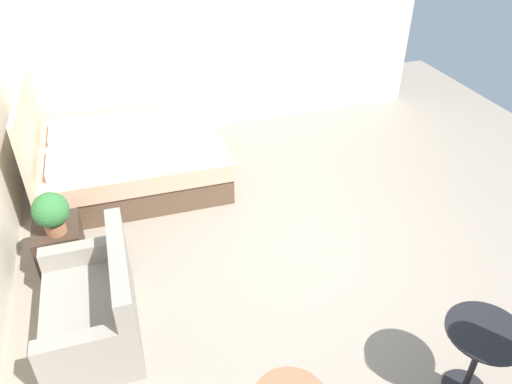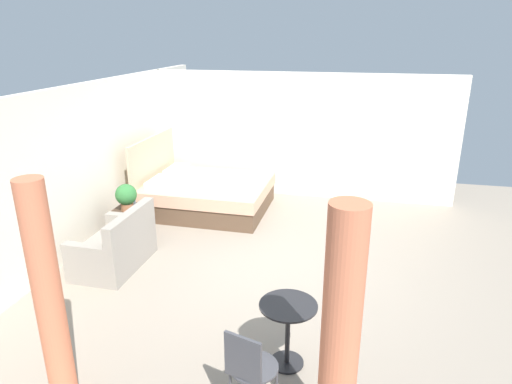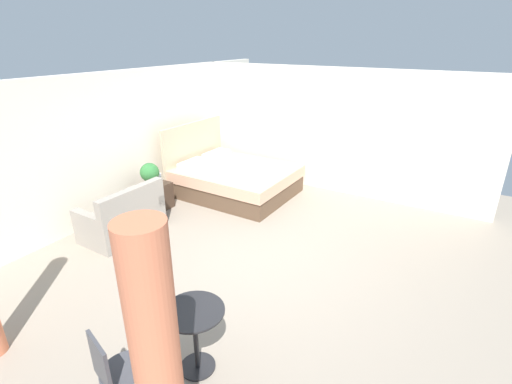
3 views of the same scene
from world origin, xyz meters
The scene contains 11 objects.
ground_plane centered at (0.00, 0.00, -0.01)m, with size 9.38×9.10×0.02m, color gray.
wall_back centered at (0.00, 3.05, 1.26)m, with size 9.38×0.12×2.52m, color silver.
wall_right centered at (3.19, 0.00, 1.26)m, with size 0.12×6.10×2.52m, color silver.
bed centered at (1.93, 1.67, 0.32)m, with size 1.88×2.29×1.38m.
couch centered at (-0.51, 2.19, 0.29)m, with size 1.24×0.80×0.88m.
nightstand centered at (0.51, 2.49, 0.25)m, with size 0.53×0.45×0.50m.
potted_plant centered at (0.41, 2.47, 0.75)m, with size 0.34×0.34×0.44m.
vase centered at (0.63, 2.49, 0.59)m, with size 0.11×0.11×0.18m.
balcony_table centered at (-2.01, -0.55, 0.49)m, with size 0.58×0.58×0.71m.
cafe_chair_near_window centered at (-2.75, -0.33, 0.54)m, with size 0.54×0.54×0.90m.
curtain_left centered at (-2.94, -1.08, 1.08)m, with size 0.30×0.30×2.17m.
Camera 3 is at (-4.10, -2.47, 3.04)m, focal length 26.28 mm.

